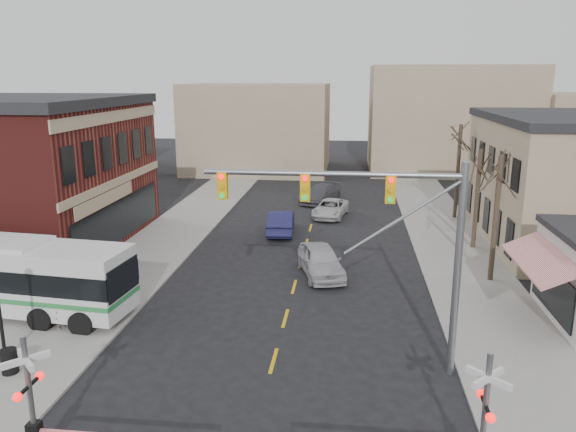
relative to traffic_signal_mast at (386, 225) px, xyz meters
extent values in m
plane|color=black|center=(-4.10, -1.82, -5.70)|extent=(160.00, 160.00, 0.00)
cube|color=gray|center=(-13.60, 18.18, -5.64)|extent=(5.00, 60.00, 0.12)
cube|color=gray|center=(5.40, 18.18, -5.64)|extent=(5.00, 60.00, 0.12)
cube|color=tan|center=(-16.05, 14.18, -1.40)|extent=(0.10, 15.00, 0.50)
cube|color=tan|center=(-16.05, 14.18, 2.70)|extent=(0.10, 15.00, 0.70)
cube|color=black|center=(-16.05, 14.18, -3.90)|extent=(0.08, 13.00, 2.60)
cube|color=red|center=(7.10, 5.18, -2.70)|extent=(1.68, 6.00, 0.87)
cylinder|color=#382B21|center=(6.40, 10.18, -2.21)|extent=(0.28, 0.28, 6.75)
cylinder|color=#382B21|center=(6.70, 16.18, -2.43)|extent=(0.28, 0.28, 6.30)
cylinder|color=#382B21|center=(6.90, 24.18, -1.98)|extent=(0.28, 0.28, 7.20)
cylinder|color=gray|center=(2.60, 0.00, -1.70)|extent=(0.28, 0.28, 8.00)
cylinder|color=gray|center=(-1.97, 0.00, 1.80)|extent=(9.15, 0.20, 0.20)
cube|color=gold|center=(0.10, 0.00, 1.30)|extent=(0.35, 0.30, 1.00)
cube|color=gold|center=(-2.90, 0.00, 1.30)|extent=(0.35, 0.30, 1.00)
cube|color=gold|center=(-5.90, 0.00, 1.30)|extent=(0.35, 0.30, 1.00)
cylinder|color=gray|center=(-10.02, -6.53, -3.70)|extent=(0.16, 0.16, 4.00)
cube|color=silver|center=(-10.02, -6.53, -2.40)|extent=(1.00, 1.00, 0.18)
cube|color=silver|center=(-10.02, -6.53, -2.40)|extent=(1.00, 1.00, 0.18)
sphere|color=#FF0C0C|center=(-10.02, -7.08, -3.20)|extent=(0.26, 0.26, 0.26)
sphere|color=#FF0C0C|center=(-10.02, -5.98, -3.20)|extent=(0.26, 0.26, 0.26)
cube|color=black|center=(-10.02, -6.53, -4.60)|extent=(0.35, 0.35, 0.50)
cylinder|color=gray|center=(2.36, -6.09, -3.70)|extent=(0.16, 0.16, 4.00)
cube|color=silver|center=(2.36, -6.09, -2.40)|extent=(1.00, 1.00, 0.18)
cube|color=silver|center=(2.36, -6.09, -2.40)|extent=(1.00, 1.00, 0.18)
sphere|color=#FF0C0C|center=(2.36, -6.64, -3.20)|extent=(0.26, 0.26, 0.26)
sphere|color=#FF0C0C|center=(2.36, -5.54, -3.20)|extent=(0.26, 0.26, 0.26)
cylinder|color=black|center=(-14.53, -1.00, -3.74)|extent=(0.14, 0.14, 3.69)
cylinder|color=black|center=(-13.70, -2.00, -5.11)|extent=(0.60, 0.60, 0.93)
imported|color=#AFAEB3|center=(-2.81, 10.16, -4.84)|extent=(3.32, 5.41, 1.72)
imported|color=#1D1D48|center=(-6.08, 18.52, -4.88)|extent=(2.07, 5.09, 1.64)
imported|color=#B7B7B7|center=(-2.78, 23.72, -5.03)|extent=(3.05, 5.18, 1.35)
imported|color=#46464C|center=(-3.86, 28.92, -4.94)|extent=(4.03, 5.68, 1.53)
imported|color=#665551|center=(-13.71, 1.80, -4.74)|extent=(0.47, 0.66, 1.69)
imported|color=#303D55|center=(-14.72, 5.14, -4.74)|extent=(1.02, 1.03, 1.68)
camera|label=1|loc=(-1.32, -19.58, 5.15)|focal=35.00mm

